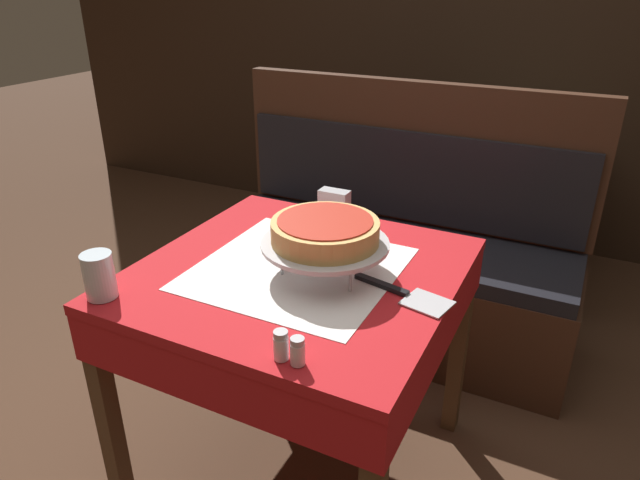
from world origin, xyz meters
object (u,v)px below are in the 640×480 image
dining_table_rear (512,160)px  pepper_shaker (298,351)px  pizza_server (405,294)px  dining_table_front (298,299)px  water_glass_near (99,276)px  pizza_pan_stand (325,245)px  booth_bench (391,266)px  condiment_caddy (500,131)px  napkin_holder (334,203)px  salt_shaker (281,345)px  deep_dish_pizza (325,231)px

dining_table_rear → pepper_shaker: (-0.10, -2.03, 0.14)m
pizza_server → dining_table_front: bearing=178.6°
water_glass_near → pepper_shaker: water_glass_near is taller
dining_table_front → water_glass_near: bearing=-136.0°
water_glass_near → dining_table_front: bearing=44.0°
dining_table_front → pizza_pan_stand: size_ratio=2.49×
pizza_server → water_glass_near: size_ratio=2.32×
booth_bench → pepper_shaker: (0.23, -1.25, 0.44)m
pizza_pan_stand → condiment_caddy: 1.64m
water_glass_near → napkin_holder: bearing=67.9°
dining_table_front → pizza_server: (0.31, -0.01, 0.10)m
dining_table_rear → pepper_shaker: size_ratio=11.55×
water_glass_near → napkin_holder: water_glass_near is taller
pizza_pan_stand → napkin_holder: size_ratio=3.43×
booth_bench → pepper_shaker: 1.34m
condiment_caddy → pizza_server: bearing=-87.2°
pizza_pan_stand → condiment_caddy: (0.15, 1.63, -0.05)m
booth_bench → dining_table_rear: bearing=67.2°
salt_shaker → dining_table_front: bearing=113.8°
pizza_pan_stand → water_glass_near: (-0.45, -0.36, -0.03)m
dining_table_front → pizza_server: 0.33m
booth_bench → condiment_caddy: bearing=71.5°
booth_bench → pizza_pan_stand: 1.00m
dining_table_front → pizza_pan_stand: pizza_pan_stand is taller
dining_table_front → pepper_shaker: 0.45m
pizza_pan_stand → napkin_holder: pizza_pan_stand is taller
pepper_shaker → salt_shaker: bearing=180.0°
pizza_pan_stand → pizza_server: pizza_pan_stand is taller
dining_table_rear → condiment_caddy: bearing=-167.0°
booth_bench → salt_shaker: booth_bench is taller
pizza_pan_stand → deep_dish_pizza: bearing=7.1°
dining_table_front → napkin_holder: size_ratio=8.54×
booth_bench → deep_dish_pizza: (0.10, -0.87, 0.54)m
dining_table_rear → booth_bench: size_ratio=0.48×
dining_table_rear → booth_bench: (-0.33, -0.79, -0.30)m
deep_dish_pizza → salt_shaker: 0.40m
pepper_shaker → napkin_holder: (-0.27, 0.76, 0.01)m
dining_table_front → dining_table_rear: size_ratio=1.16×
deep_dish_pizza → booth_bench: bearing=96.8°
pizza_server → pepper_shaker: bearing=-106.7°
dining_table_front → pizza_server: pizza_server is taller
dining_table_front → salt_shaker: 0.43m
dining_table_rear → salt_shaker: salt_shaker is taller
salt_shaker → deep_dish_pizza: bearing=102.5°
dining_table_front → water_glass_near: water_glass_near is taller
dining_table_rear → deep_dish_pizza: (-0.23, -1.65, 0.23)m
booth_bench → condiment_caddy: (0.26, 0.77, 0.44)m
napkin_holder → dining_table_front: bearing=-79.8°
deep_dish_pizza → pepper_shaker: 0.41m
water_glass_near → deep_dish_pizza: bearing=39.0°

